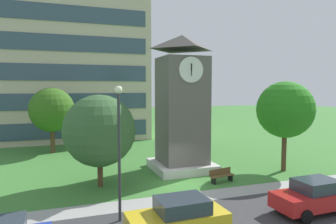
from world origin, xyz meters
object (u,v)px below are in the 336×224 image
object	(u,v)px
tree_near_tower	(99,131)
parked_car_yellow	(178,218)
tree_streetside	(285,110)
park_bench	(221,175)
tree_by_building	(52,110)
clock_tower	(182,111)
street_lamp	(119,139)
parked_car_red	(314,196)

from	to	relation	value
tree_near_tower	parked_car_yellow	world-z (taller)	tree_near_tower
tree_streetside	parked_car_yellow	bearing A→B (deg)	-147.62
park_bench	tree_by_building	bearing A→B (deg)	128.24
clock_tower	parked_car_yellow	xyz separation A→B (m)	(-4.19, -10.08, -3.71)
tree_by_building	tree_streetside	world-z (taller)	tree_streetside
park_bench	street_lamp	xyz separation A→B (m)	(-7.51, -3.79, 3.44)
tree_by_building	parked_car_yellow	xyz separation A→B (m)	(5.34, -20.00, -3.31)
street_lamp	tree_near_tower	xyz separation A→B (m)	(-0.25, 5.48, -0.31)
parked_car_red	parked_car_yellow	bearing A→B (deg)	-178.38
clock_tower	street_lamp	world-z (taller)	clock_tower
street_lamp	tree_by_building	xyz separation A→B (m)	(-3.33, 17.54, 0.27)
parked_car_yellow	tree_streetside	bearing A→B (deg)	32.38
clock_tower	street_lamp	xyz separation A→B (m)	(-6.20, -7.63, -0.66)
tree_near_tower	parked_car_red	size ratio (longest dim) A/B	1.41
street_lamp	parked_car_red	bearing A→B (deg)	-13.48
tree_by_building	parked_car_red	bearing A→B (deg)	-57.30
park_bench	street_lamp	size ratio (longest dim) A/B	0.29
clock_tower	tree_near_tower	size ratio (longest dim) A/B	1.74
tree_near_tower	tree_streetside	bearing A→B (deg)	-3.10
street_lamp	parked_car_red	distance (m)	10.10
clock_tower	parked_car_red	world-z (taller)	clock_tower
tree_streetside	clock_tower	bearing A→B (deg)	158.05
park_bench	parked_car_red	distance (m)	6.33
tree_by_building	tree_near_tower	size ratio (longest dim) A/B	1.08
clock_tower	park_bench	xyz separation A→B (m)	(1.31, -3.84, -4.11)
tree_by_building	parked_car_yellow	size ratio (longest dim) A/B	1.50
tree_by_building	parked_car_yellow	distance (m)	20.96
tree_near_tower	parked_car_red	distance (m)	12.64
clock_tower	tree_streetside	distance (m)	7.72
tree_by_building	parked_car_yellow	bearing A→B (deg)	-75.04
park_bench	tree_near_tower	world-z (taller)	tree_near_tower
clock_tower	tree_streetside	size ratio (longest dim) A/B	1.51
tree_streetside	parked_car_red	size ratio (longest dim) A/B	1.63
clock_tower	tree_streetside	bearing A→B (deg)	-21.95
street_lamp	tree_streetside	bearing A→B (deg)	19.55
tree_by_building	parked_car_red	xyz separation A→B (m)	(12.70, -19.79, -3.32)
parked_car_yellow	tree_near_tower	bearing A→B (deg)	105.87
street_lamp	tree_by_building	world-z (taller)	street_lamp
tree_streetside	tree_by_building	bearing A→B (deg)	142.52
clock_tower	tree_by_building	distance (m)	13.75
clock_tower	tree_by_building	bearing A→B (deg)	133.86
park_bench	tree_by_building	world-z (taller)	tree_by_building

